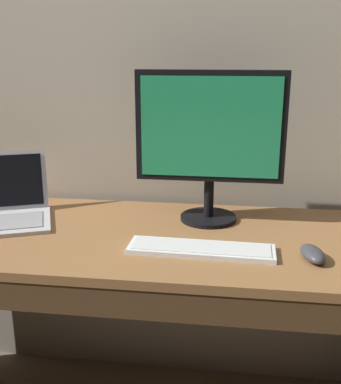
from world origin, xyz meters
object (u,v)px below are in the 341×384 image
at_px(external_monitor, 210,136).
at_px(wired_keyboard, 201,249).
at_px(computer_mouse, 313,254).
at_px(laptop_silver, 0,206).

bearing_deg(external_monitor, wired_keyboard, -91.18).
bearing_deg(wired_keyboard, external_monitor, 88.82).
height_order(wired_keyboard, computer_mouse, computer_mouse).
distance_m(wired_keyboard, computer_mouse, 0.31).
relative_size(external_monitor, computer_mouse, 4.35).
xyz_separation_m(laptop_silver, wired_keyboard, (0.69, -0.18, -0.04)).
height_order(laptop_silver, computer_mouse, laptop_silver).
xyz_separation_m(wired_keyboard, computer_mouse, (0.31, -0.01, 0.01)).
bearing_deg(computer_mouse, wired_keyboard, 164.61).
bearing_deg(computer_mouse, external_monitor, 125.54).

